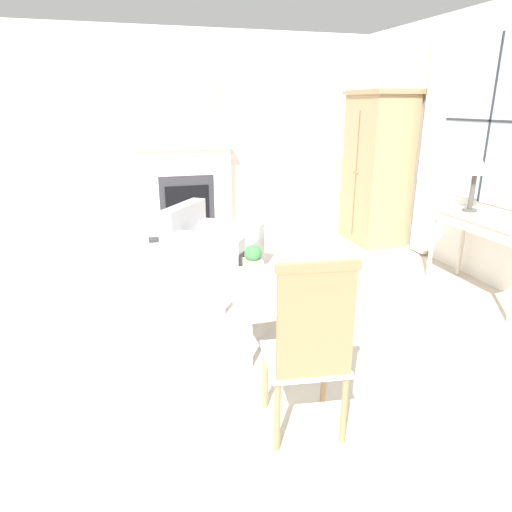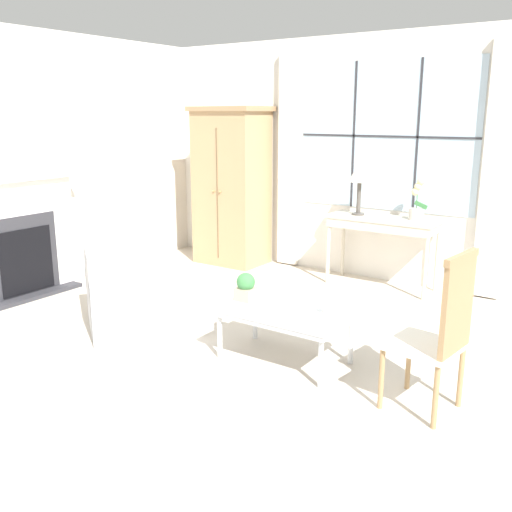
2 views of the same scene
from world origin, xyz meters
name	(u,v)px [view 2 (image 2 of 2)]	position (x,y,z in m)	size (l,w,h in m)	color
ground_plane	(226,368)	(0.00, 0.00, 0.00)	(14.00, 14.00, 0.00)	#BCB2A3
wall_back_windowed	(385,160)	(0.00, 3.02, 1.41)	(7.20, 0.14, 2.80)	silver
wall_left	(37,163)	(-3.03, 0.60, 1.40)	(0.06, 7.20, 2.80)	silver
fireplace	(18,230)	(-2.91, 0.21, 0.73)	(0.34, 1.36, 2.12)	#2D2D33
armoire	(232,186)	(-1.91, 2.65, 1.01)	(0.94, 0.66, 2.01)	tan
console_table	(383,225)	(0.15, 2.70, 0.71)	(1.22, 0.47, 0.80)	beige
table_lamp	(360,174)	(-0.15, 2.69, 1.26)	(0.26, 0.26, 0.59)	#4C4742
potted_orchid	(417,203)	(0.49, 2.78, 0.98)	(0.20, 0.16, 0.46)	#BCB7AD
armchair_upholstered	(136,300)	(-1.21, 0.23, 0.26)	(1.18, 1.20, 0.78)	#B2B2B7
side_chair_wooden	(441,327)	(1.55, 0.24, 0.60)	(0.49, 0.49, 1.10)	white
coffee_table	(285,315)	(0.31, 0.37, 0.39)	(1.01, 0.60, 0.43)	silver
potted_plant_small	(246,287)	(-0.08, 0.39, 0.55)	(0.15, 0.15, 0.23)	tan
pillar_candle	(327,308)	(0.63, 0.46, 0.48)	(0.09, 0.09, 0.12)	silver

